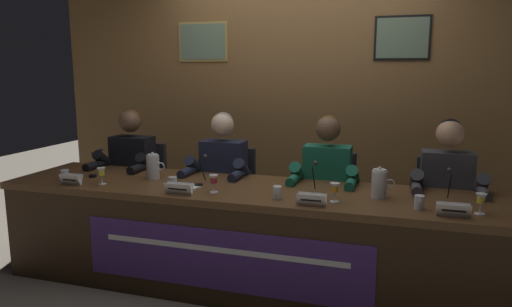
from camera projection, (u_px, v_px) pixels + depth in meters
ground_plane at (256, 285)px, 3.45m from camera, size 12.00×12.00×0.00m
wall_back_panelled at (297, 98)px, 4.46m from camera, size 4.96×0.14×2.60m
conference_table at (251, 223)px, 3.25m from camera, size 3.76×0.83×0.74m
chair_far_left at (141, 194)px, 4.32m from camera, size 0.44×0.44×0.90m
panelist_far_left at (128, 169)px, 4.08m from camera, size 0.51×0.48×1.23m
nameplate_far_left at (71, 179)px, 3.41m from camera, size 0.17×0.06×0.08m
juice_glass_far_left at (101, 173)px, 3.42m from camera, size 0.06×0.06×0.12m
water_cup_far_left at (65, 176)px, 3.53m from camera, size 0.06×0.06×0.08m
microphone_far_left at (95, 167)px, 3.69m from camera, size 0.06×0.17×0.22m
chair_center_left at (229, 202)px, 4.06m from camera, size 0.44×0.44×0.90m
panelist_center_left at (220, 176)px, 3.83m from camera, size 0.51×0.48×1.23m
nameplate_center_left at (179, 189)px, 3.15m from camera, size 0.20×0.06×0.08m
juice_glass_center_left at (214, 180)px, 3.19m from camera, size 0.06×0.06×0.12m
water_cup_center_left at (173, 183)px, 3.30m from camera, size 0.06×0.06×0.08m
microphone_center_left at (201, 175)px, 3.38m from camera, size 0.06×0.17×0.22m
chair_center_right at (328, 210)px, 3.81m from camera, size 0.44×0.44×0.90m
panelist_center_right at (325, 183)px, 3.57m from camera, size 0.51×0.48×1.23m
nameplate_center_right at (311, 200)px, 2.88m from camera, size 0.18×0.06×0.08m
juice_glass_center_right at (335, 189)px, 2.96m from camera, size 0.06×0.06×0.12m
water_cup_center_right at (277, 193)px, 3.04m from camera, size 0.06×0.06×0.08m
microphone_center_right at (313, 184)px, 3.14m from camera, size 0.06×0.17×0.22m
chair_far_right at (442, 220)px, 3.56m from camera, size 0.44×0.44×0.90m
panelist_far_right at (447, 192)px, 3.32m from camera, size 0.51×0.48×1.23m
nameplate_far_right at (453, 210)px, 2.67m from camera, size 0.18×0.06×0.08m
juice_glass_far_right at (481, 200)px, 2.71m from camera, size 0.06×0.06×0.12m
water_cup_far_right at (419, 203)px, 2.81m from camera, size 0.06×0.06×0.08m
microphone_far_right at (449, 193)px, 2.91m from camera, size 0.06×0.17×0.22m
water_pitcher_left_side at (153, 167)px, 3.59m from camera, size 0.15×0.10×0.21m
water_pitcher_right_side at (379, 184)px, 3.05m from camera, size 0.15×0.10×0.21m
document_stack_center_left at (185, 187)px, 3.33m from camera, size 0.23×0.18×0.01m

